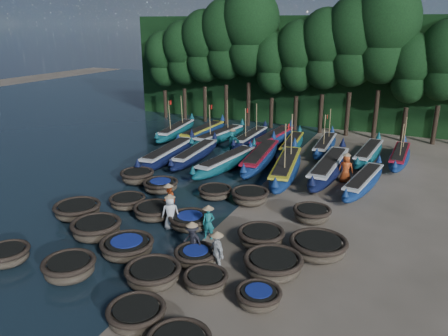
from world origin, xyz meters
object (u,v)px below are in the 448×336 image
at_px(coracle_10, 77,210).
at_px(coracle_19, 318,247).
at_px(coracle_12, 127,247).
at_px(coracle_14, 273,265).
at_px(long_boat_8, 363,182).
at_px(long_boat_12, 251,138).
at_px(coracle_3, 136,315).
at_px(long_boat_4, 227,162).
at_px(coracle_13, 196,256).
at_px(long_boat_7, 329,168).
at_px(long_boat_14, 292,145).
at_px(fisherman_0, 170,211).
at_px(coracle_23, 250,196).
at_px(long_boat_10, 202,133).
at_px(coracle_9, 258,297).
at_px(coracle_8, 206,280).
at_px(fisherman_6, 346,168).
at_px(long_boat_16, 368,154).
at_px(fisherman_4, 217,251).
at_px(coracle_16, 155,211).
at_px(long_boat_6, 286,168).
at_px(coracle_24, 312,214).
at_px(long_boat_11, 219,136).
at_px(coracle_7, 153,274).
at_px(long_boat_9, 176,131).
at_px(long_boat_17, 400,156).
at_px(coracle_17, 190,221).
at_px(fisherman_5, 232,141).
at_px(long_boat_13, 272,139).
at_px(long_boat_3, 195,154).
at_px(coracle_21, 161,186).
at_px(long_boat_5, 260,157).
at_px(coracle_18, 261,237).
at_px(coracle_5, 7,255).
at_px(coracle_20, 137,176).
at_px(coracle_11, 96,228).
at_px(long_boat_15, 325,145).
at_px(fisherman_3, 192,239).
at_px(long_boat_2, 168,154).
at_px(fisherman_2, 169,198).
at_px(coracle_22, 215,192).
at_px(coracle_6, 69,268).

bearing_deg(coracle_10, coracle_19, 6.06).
xyz_separation_m(coracle_12, coracle_14, (6.00, 1.15, 0.04)).
relative_size(long_boat_8, long_boat_12, 0.98).
xyz_separation_m(coracle_3, long_boat_4, (-3.96, 15.71, 0.13)).
relative_size(coracle_13, long_boat_7, 0.22).
relative_size(long_boat_14, fisherman_0, 3.90).
xyz_separation_m(coracle_23, long_boat_10, (-8.85, 11.48, 0.09)).
relative_size(coracle_9, coracle_23, 0.75).
height_order(coracle_8, coracle_10, coracle_10).
xyz_separation_m(coracle_23, fisherman_6, (4.04, 5.65, 0.49)).
relative_size(long_boat_16, fisherman_4, 4.24).
bearing_deg(coracle_14, coracle_8, -135.09).
bearing_deg(coracle_16, long_boat_4, 89.66).
bearing_deg(long_boat_6, long_boat_12, 118.03).
bearing_deg(coracle_24, long_boat_14, 110.71).
xyz_separation_m(coracle_16, long_boat_11, (-3.39, 14.65, 0.13)).
bearing_deg(long_boat_7, long_boat_11, 155.09).
relative_size(coracle_7, long_boat_9, 0.31).
bearing_deg(long_boat_11, long_boat_10, 171.32).
bearing_deg(coracle_8, long_boat_17, 74.54).
height_order(long_boat_9, fisherman_0, long_boat_9).
distance_m(coracle_12, long_boat_6, 12.74).
bearing_deg(coracle_9, coracle_17, 139.79).
bearing_deg(fisherman_5, long_boat_13, 71.09).
xyz_separation_m(coracle_10, long_boat_3, (0.80, 10.91, 0.08)).
distance_m(coracle_21, long_boat_5, 7.90).
height_order(coracle_19, long_boat_11, long_boat_11).
bearing_deg(long_boat_7, coracle_18, -93.49).
bearing_deg(coracle_8, long_boat_7, 84.20).
distance_m(coracle_7, long_boat_14, 19.73).
bearing_deg(coracle_5, fisherman_5, 84.49).
distance_m(coracle_20, long_boat_6, 9.27).
distance_m(long_boat_4, long_boat_8, 8.82).
bearing_deg(coracle_16, coracle_17, -7.22).
relative_size(coracle_11, long_boat_15, 0.31).
xyz_separation_m(coracle_11, fisherman_3, (4.76, 0.35, 0.32)).
height_order(coracle_11, long_boat_10, long_boat_10).
height_order(long_boat_10, long_boat_13, long_boat_13).
xyz_separation_m(long_boat_2, long_boat_9, (-3.17, 6.43, -0.03)).
relative_size(long_boat_13, fisherman_2, 4.83).
height_order(long_boat_12, fisherman_6, long_boat_12).
bearing_deg(long_boat_10, long_boat_8, -23.93).
distance_m(long_boat_8, long_boat_13, 10.46).
relative_size(coracle_3, long_boat_12, 0.32).
bearing_deg(coracle_11, coracle_19, 15.15).
relative_size(long_boat_7, fisherman_6, 4.60).
height_order(coracle_22, long_boat_11, long_boat_11).
height_order(coracle_6, coracle_22, coracle_6).
bearing_deg(long_boat_5, long_boat_14, 72.33).
xyz_separation_m(coracle_16, long_boat_13, (0.95, 15.38, 0.16)).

